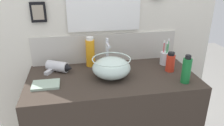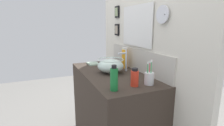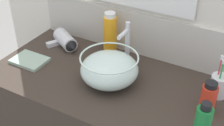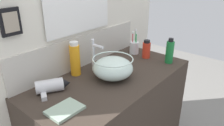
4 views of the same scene
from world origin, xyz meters
TOP-DOWN VIEW (x-y plane):
  - vanity_counter at (0.00, 0.00)m, footprint 1.18×0.58m
  - back_panel at (-0.00, 0.32)m, footprint 1.82×0.10m
  - glass_bowl_sink at (-0.01, -0.01)m, footprint 0.26×0.26m
  - faucet at (-0.01, 0.15)m, footprint 0.02×0.10m
  - hair_drier at (-0.37, 0.15)m, footprint 0.22×0.16m
  - toothbrush_cup at (0.45, 0.13)m, footprint 0.08×0.08m
  - lotion_bottle at (0.43, 0.01)m, footprint 0.06×0.06m
  - spray_bottle at (-0.13, 0.21)m, footprint 0.07×0.07m
  - shampoo_bottle at (0.46, -0.18)m, footprint 0.06×0.06m
  - hand_towel at (-0.45, -0.06)m, footprint 0.17×0.13m

SIDE VIEW (x-z plane):
  - vanity_counter at x=0.00m, z-range 0.00..0.86m
  - hand_towel at x=-0.45m, z-range 0.86..0.88m
  - hair_drier at x=-0.37m, z-range 0.86..0.94m
  - toothbrush_cup at x=0.45m, z-range 0.81..1.02m
  - lotion_bottle at x=0.43m, z-range 0.86..1.01m
  - glass_bowl_sink at x=-0.01m, z-range 0.87..1.01m
  - shampoo_bottle at x=0.46m, z-range 0.86..1.05m
  - spray_bottle at x=-0.13m, z-range 0.86..1.09m
  - faucet at x=-0.01m, z-range 0.88..1.11m
  - back_panel at x=0.00m, z-range 0.00..2.58m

